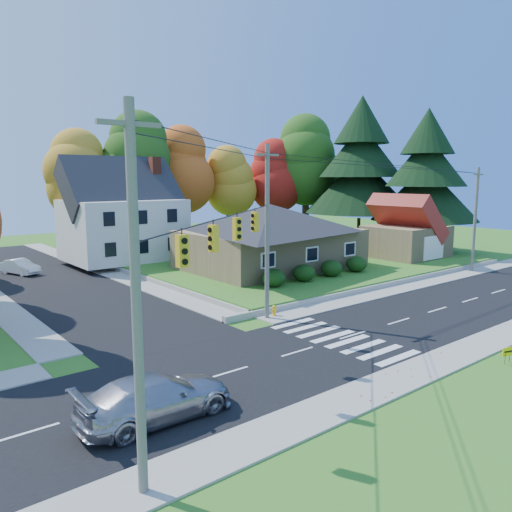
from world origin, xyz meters
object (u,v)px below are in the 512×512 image
at_px(ranch_house, 270,235).
at_px(white_car, 20,267).
at_px(silver_sedan, 156,397).
at_px(fire_hydrant, 274,311).

bearing_deg(ranch_house, white_car, 143.64).
bearing_deg(white_car, ranch_house, -57.06).
xyz_separation_m(silver_sedan, white_car, (3.21, 30.40, -0.15)).
height_order(ranch_house, silver_sedan, ranch_house).
bearing_deg(white_car, fire_hydrant, -91.24).
bearing_deg(ranch_house, silver_sedan, -138.78).
xyz_separation_m(white_car, fire_hydrant, (8.24, -23.32, -0.33)).
distance_m(ranch_house, silver_sedan, 27.13).
distance_m(silver_sedan, white_car, 30.57).
height_order(ranch_house, white_car, ranch_house).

